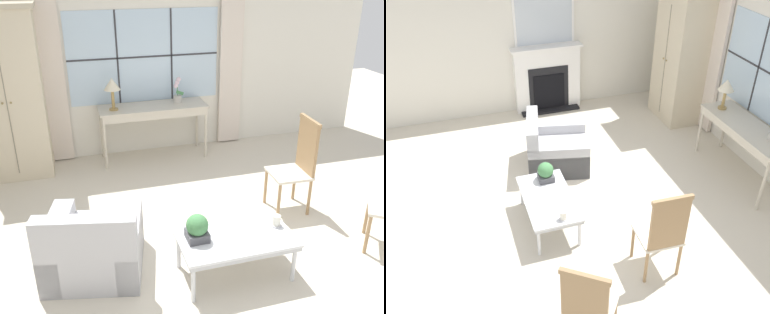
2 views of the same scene
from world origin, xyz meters
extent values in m
plane|color=beige|center=(0.00, 0.00, 0.00)|extent=(14.00, 14.00, 0.00)
cube|color=silver|center=(0.00, 3.03, 1.40)|extent=(7.20, 0.06, 2.80)
cube|color=silver|center=(0.00, 3.00, 1.46)|extent=(2.22, 0.01, 1.33)
cube|color=#2D2D33|center=(-0.40, 2.99, 1.46)|extent=(0.02, 0.02, 1.33)
cube|color=#2D2D33|center=(0.40, 2.99, 1.46)|extent=(0.02, 0.02, 1.33)
cube|color=#2D2D33|center=(0.00, 2.99, 1.46)|extent=(2.22, 0.02, 0.02)
cube|color=beige|center=(-1.33, 2.95, 1.16)|extent=(0.36, 0.06, 2.28)
cube|color=beige|center=(1.33, 2.95, 1.16)|extent=(0.36, 0.06, 2.28)
cube|color=beige|center=(-1.88, 2.66, 1.11)|extent=(0.88, 0.57, 2.22)
cube|color=gray|center=(-1.88, 2.38, 1.07)|extent=(0.01, 0.01, 1.86)
sphere|color=#997F4C|center=(-1.93, 2.37, 1.11)|extent=(0.03, 0.03, 0.03)
sphere|color=#997F4C|center=(-1.83, 2.37, 1.11)|extent=(0.03, 0.03, 0.03)
cube|color=beige|center=(0.03, 2.68, 0.80)|extent=(1.57, 0.53, 0.03)
cube|color=beige|center=(0.03, 2.68, 0.73)|extent=(1.51, 0.50, 0.10)
cylinder|color=beige|center=(-0.72, 2.45, 0.39)|extent=(0.04, 0.04, 0.78)
cylinder|color=beige|center=(0.77, 2.45, 0.39)|extent=(0.04, 0.04, 0.78)
cylinder|color=beige|center=(-0.72, 2.90, 0.39)|extent=(0.04, 0.04, 0.78)
cylinder|color=beige|center=(0.77, 2.90, 0.39)|extent=(0.04, 0.04, 0.78)
cylinder|color=#9E7F47|center=(-0.54, 2.64, 0.82)|extent=(0.13, 0.13, 0.02)
cylinder|color=#9E7F47|center=(-0.54, 2.64, 0.97)|extent=(0.04, 0.04, 0.27)
cone|color=beige|center=(-0.54, 2.64, 1.19)|extent=(0.23, 0.23, 0.16)
cylinder|color=#BCB7AD|center=(0.42, 2.74, 0.86)|extent=(0.12, 0.12, 0.10)
cylinder|color=#47844C|center=(0.42, 2.74, 1.05)|extent=(0.01, 0.01, 0.27)
cube|color=#47844C|center=(0.46, 2.74, 0.95)|extent=(0.12, 0.02, 0.08)
sphere|color=silver|center=(0.40, 2.75, 1.06)|extent=(0.07, 0.07, 0.07)
sphere|color=silver|center=(0.42, 2.75, 1.11)|extent=(0.07, 0.07, 0.07)
sphere|color=silver|center=(0.44, 2.75, 1.16)|extent=(0.07, 0.07, 0.07)
cube|color=#B2B2B7|center=(-1.06, 0.27, 0.19)|extent=(1.05, 1.05, 0.38)
cube|color=#B2B2B7|center=(-1.14, -0.08, 0.58)|extent=(0.89, 0.35, 0.40)
cube|color=#B2B2B7|center=(-1.39, 0.34, 0.26)|extent=(0.39, 0.89, 0.52)
cube|color=#B2B2B7|center=(-0.73, 0.19, 0.26)|extent=(0.39, 0.89, 0.52)
cube|color=beige|center=(1.22, 0.73, 0.47)|extent=(0.46, 0.46, 0.03)
cube|color=#9E7A51|center=(1.42, 0.72, 0.78)|extent=(0.05, 0.41, 0.60)
cube|color=#9E7A51|center=(1.42, 0.72, 1.10)|extent=(0.06, 0.43, 0.05)
cylinder|color=#9E7A51|center=(1.03, 0.55, 0.23)|extent=(0.04, 0.04, 0.45)
cylinder|color=#9E7A51|center=(1.04, 0.93, 0.23)|extent=(0.04, 0.04, 0.45)
cylinder|color=#9E7A51|center=(1.41, 0.54, 0.23)|extent=(0.04, 0.04, 0.45)
cylinder|color=#9E7A51|center=(1.42, 0.92, 0.23)|extent=(0.04, 0.04, 0.45)
cylinder|color=#9E7A51|center=(1.58, -0.29, 0.22)|extent=(0.04, 0.04, 0.45)
cylinder|color=#9E7A51|center=(1.80, 0.02, 0.22)|extent=(0.04, 0.04, 0.45)
cube|color=silver|center=(0.19, -0.21, 0.41)|extent=(1.06, 0.59, 0.03)
cube|color=#B1B3B8|center=(0.19, -0.21, 0.37)|extent=(1.04, 0.58, 0.04)
cylinder|color=silver|center=(-0.29, -0.45, 0.20)|extent=(0.04, 0.04, 0.39)
cylinder|color=silver|center=(0.67, -0.45, 0.20)|extent=(0.04, 0.04, 0.39)
cylinder|color=silver|center=(-0.29, 0.04, 0.20)|extent=(0.04, 0.04, 0.39)
cylinder|color=silver|center=(0.67, 0.04, 0.20)|extent=(0.04, 0.04, 0.39)
cube|color=#4C4C51|center=(-0.16, -0.14, 0.46)|extent=(0.19, 0.19, 0.08)
sphere|color=#47844C|center=(-0.16, -0.14, 0.57)|extent=(0.20, 0.20, 0.20)
cylinder|color=silver|center=(0.62, -0.14, 0.42)|extent=(0.11, 0.11, 0.01)
cylinder|color=white|center=(0.62, -0.14, 0.48)|extent=(0.08, 0.08, 0.10)
cylinder|color=black|center=(0.62, -0.14, 0.54)|extent=(0.00, 0.00, 0.01)
camera|label=1|loc=(-1.12, -3.22, 2.69)|focal=40.00mm
camera|label=2|loc=(4.14, -1.11, 3.70)|focal=40.00mm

